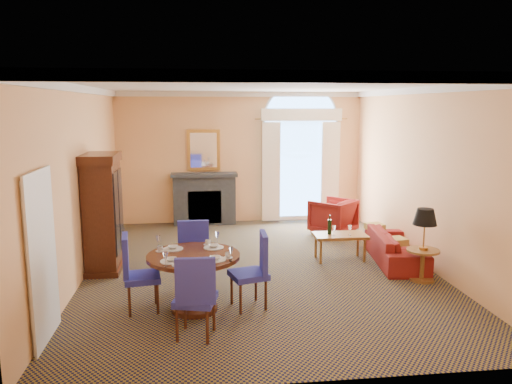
{
  "coord_description": "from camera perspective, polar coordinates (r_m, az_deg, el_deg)",
  "views": [
    {
      "loc": [
        -1.08,
        -8.47,
        2.87
      ],
      "look_at": [
        0.0,
        0.5,
        1.3
      ],
      "focal_mm": 35.0,
      "sensor_mm": 36.0,
      "label": 1
    }
  ],
  "objects": [
    {
      "name": "ground",
      "position": [
        9.01,
        0.38,
        -8.72
      ],
      "size": [
        7.5,
        7.5,
        0.0
      ],
      "primitive_type": "plane",
      "color": "#101334",
      "rests_on": "ground"
    },
    {
      "name": "room_envelope",
      "position": [
        9.21,
        -0.28,
        7.61
      ],
      "size": [
        6.04,
        7.52,
        3.45
      ],
      "color": "#FFBC79",
      "rests_on": "ground"
    },
    {
      "name": "armoire",
      "position": [
        9.12,
        -17.09,
        -2.47
      ],
      "size": [
        0.59,
        1.05,
        2.06
      ],
      "color": "#37180C",
      "rests_on": "ground"
    },
    {
      "name": "coffee_table",
      "position": [
        9.49,
        9.54,
        -5.0
      ],
      "size": [
        0.99,
        0.56,
        0.86
      ],
      "rotation": [
        0.0,
        0.0,
        -0.01
      ],
      "color": "brown",
      "rests_on": "ground"
    },
    {
      "name": "dining_chair_east",
      "position": [
        7.18,
        -0.02,
        -8.38
      ],
      "size": [
        0.59,
        0.59,
        1.09
      ],
      "rotation": [
        0.0,
        0.0,
        1.83
      ],
      "color": "#27299B",
      "rests_on": "ground"
    },
    {
      "name": "dining_chair_west",
      "position": [
        7.27,
        -13.74,
        -8.45
      ],
      "size": [
        0.56,
        0.55,
        1.09
      ],
      "rotation": [
        0.0,
        0.0,
        -1.43
      ],
      "color": "#27299B",
      "rests_on": "ground"
    },
    {
      "name": "dining_chair_south",
      "position": [
        6.25,
        -6.94,
        -11.31
      ],
      "size": [
        0.59,
        0.59,
        1.09
      ],
      "rotation": [
        0.0,
        0.0,
        -0.25
      ],
      "color": "#27299B",
      "rests_on": "ground"
    },
    {
      "name": "side_table",
      "position": [
        8.64,
        18.65,
        -4.68
      ],
      "size": [
        0.53,
        0.53,
        1.19
      ],
      "color": "brown",
      "rests_on": "ground"
    },
    {
      "name": "armchair",
      "position": [
        11.42,
        8.79,
        -2.77
      ],
      "size": [
        1.22,
        1.22,
        0.8
      ],
      "primitive_type": "imported",
      "rotation": [
        0.0,
        0.0,
        3.89
      ],
      "color": "maroon",
      "rests_on": "ground"
    },
    {
      "name": "dining_chair_north",
      "position": [
        7.89,
        -7.14,
        -6.77
      ],
      "size": [
        0.53,
        0.53,
        1.09
      ],
      "rotation": [
        0.0,
        0.0,
        3.25
      ],
      "color": "#27299B",
      "rests_on": "ground"
    },
    {
      "name": "sofa",
      "position": [
        9.62,
        15.68,
        -6.13
      ],
      "size": [
        0.99,
        2.01,
        0.56
      ],
      "primitive_type": "imported",
      "rotation": [
        0.0,
        0.0,
        1.44
      ],
      "color": "maroon",
      "rests_on": "ground"
    },
    {
      "name": "dining_table",
      "position": [
        7.12,
        -7.13,
        -8.76
      ],
      "size": [
        1.31,
        1.31,
        1.02
      ],
      "color": "#37180C",
      "rests_on": "ground"
    }
  ]
}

